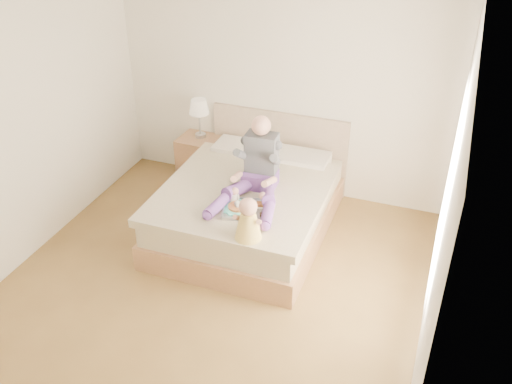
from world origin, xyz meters
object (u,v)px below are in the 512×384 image
(adult, at_px, (257,172))
(tray, at_px, (248,207))
(nightstand, at_px, (200,159))
(baby, at_px, (249,222))
(bed, at_px, (251,203))

(adult, distance_m, tray, 0.42)
(nightstand, height_order, adult, adult)
(nightstand, height_order, baby, baby)
(bed, height_order, nightstand, bed)
(nightstand, xyz_separation_m, tray, (1.18, -1.35, 0.35))
(nightstand, height_order, tray, tray)
(nightstand, bearing_deg, tray, -45.79)
(nightstand, relative_size, adult, 0.59)
(tray, distance_m, baby, 0.47)
(bed, xyz_separation_m, baby, (0.35, -0.97, 0.46))
(bed, bearing_deg, tray, -72.03)
(bed, height_order, adult, adult)
(adult, height_order, tray, adult)
(bed, distance_m, adult, 0.58)
(nightstand, distance_m, baby, 2.28)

